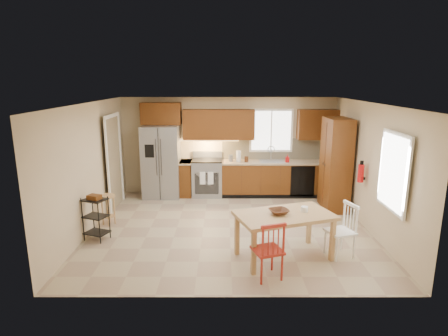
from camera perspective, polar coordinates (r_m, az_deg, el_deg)
floor at (r=7.70m, az=0.88°, el=-9.05°), size 5.50×5.50×0.00m
ceiling at (r=7.13m, az=0.95°, el=9.86°), size 5.50×5.00×0.02m
wall_back at (r=9.76m, az=0.69°, el=3.41°), size 5.50×0.02×2.50m
wall_front at (r=4.92m, az=1.36°, el=-6.68°), size 5.50×0.02×2.50m
wall_left at (r=7.77m, az=-19.80°, el=0.04°), size 0.02×5.00×2.50m
wall_right at (r=7.85m, az=21.41°, el=0.03°), size 0.02×5.00×2.50m
refrigerator at (r=9.59m, az=-9.49°, el=0.98°), size 0.92×0.75×1.82m
range_stove at (r=9.64m, az=-2.57°, el=-1.54°), size 0.76×0.63×0.92m
base_cabinet_narrow at (r=9.69m, az=-5.82°, el=-1.57°), size 0.30×0.60×0.90m
base_cabinet_run at (r=9.74m, az=8.31°, el=-1.57°), size 2.92×0.60×0.90m
dishwasher at (r=9.57m, az=11.88°, el=-2.00°), size 0.60×0.02×0.78m
backsplash at (r=9.86m, az=8.22°, el=2.93°), size 2.92×0.03×0.55m
upper_over_fridge at (r=9.61m, az=-9.57°, el=8.19°), size 1.00×0.35×0.55m
upper_left_block at (r=9.51m, az=-0.80°, el=6.65°), size 1.80×0.35×0.75m
upper_right_block at (r=9.80m, az=14.08°, el=6.45°), size 1.00×0.35×0.75m
window_back at (r=9.76m, az=7.20°, el=5.68°), size 1.12×0.04×1.12m
sink at (r=9.62m, az=7.27°, el=0.79°), size 0.62×0.46×0.16m
undercab_glow at (r=9.55m, az=-2.60°, el=4.27°), size 1.60×0.30×0.01m
soap_bottle at (r=9.55m, az=9.63°, el=1.45°), size 0.09×0.09×0.19m
paper_towel at (r=9.47m, az=2.23°, el=1.79°), size 0.12×0.12×0.28m
canister_steel at (r=9.47m, az=1.02°, el=1.50°), size 0.11×0.11×0.18m
canister_wood at (r=9.46m, az=3.44°, el=1.34°), size 0.10×0.10×0.14m
pantry at (r=8.90m, az=16.63°, el=0.56°), size 0.50×0.95×2.10m
fire_extinguisher at (r=7.98m, az=20.13°, el=-0.76°), size 0.12×0.12×0.36m
window_right at (r=6.75m, az=24.46°, el=-0.56°), size 0.04×1.02×1.32m
doorway at (r=9.00m, az=-16.48°, el=0.70°), size 0.04×0.95×2.10m
dining_table at (r=6.43m, az=9.11°, el=-10.23°), size 1.76×1.34×0.76m
chair_red at (r=5.76m, az=6.64°, el=-12.17°), size 0.55×0.55×0.92m
chair_white at (r=6.66m, az=17.27°, el=-9.11°), size 0.55×0.55×0.92m
table_bowl at (r=6.27m, az=8.35°, el=-6.97°), size 0.40×0.40×0.08m
table_jar at (r=6.43m, az=12.14°, el=-6.34°), size 0.15×0.15×0.13m
bar_stool at (r=8.10m, az=-17.21°, el=-6.12°), size 0.35×0.35×0.63m
utility_cart at (r=7.41m, az=-18.92°, el=-7.30°), size 0.50×0.45×0.83m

